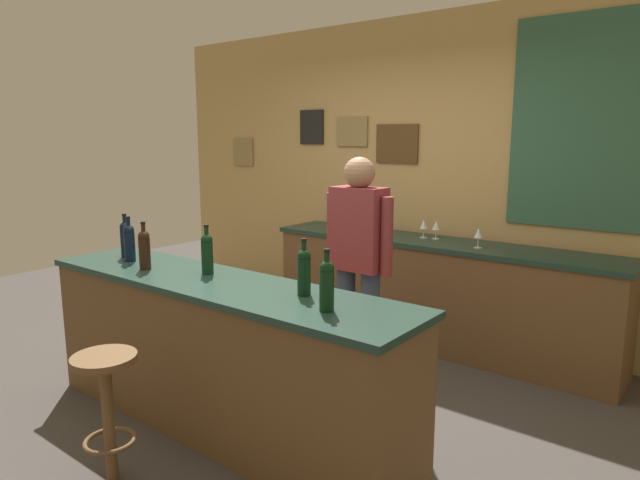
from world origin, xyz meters
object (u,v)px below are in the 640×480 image
Objects in this scene: wine_bottle_b at (129,241)px; wine_bottle_e at (304,270)px; bartender at (358,258)px; wine_bottle_a at (126,238)px; wine_glass_a at (424,225)px; wine_bottle_d at (207,252)px; wine_glass_b at (436,226)px; wine_bottle_c at (144,248)px; wine_bottle_f at (327,284)px; bar_stool at (107,397)px; wine_glass_c at (478,234)px.

wine_bottle_e is (1.45, 0.09, 0.00)m from wine_bottle_b.
bartender is 5.29× the size of wine_bottle_a.
bartender is 10.45× the size of wine_glass_a.
wine_bottle_e reaches higher than wine_glass_a.
wine_bottle_b and wine_bottle_d have the same top height.
wine_bottle_b and wine_bottle_e have the same top height.
bartender is 10.45× the size of wine_glass_b.
wine_bottle_e is 2.06m from wine_glass_b.
bartender reaches higher than wine_bottle_b.
wine_glass_b is at bearing 67.34° from wine_bottle_c.
wine_bottle_a is 2.47m from wine_glass_b.
wine_bottle_a is at bearing 161.69° from wine_bottle_c.
wine_bottle_e is 0.30m from wine_bottle_f.
wine_bottle_a is at bearing 141.20° from bar_stool.
wine_bottle_c is 2.46m from wine_glass_c.
wine_bottle_b is 1.97× the size of wine_glass_c.
wine_bottle_d is at bearing -104.17° from wine_glass_b.
bar_stool is 2.92m from wine_glass_b.
wine_bottle_a is 1.00× the size of wine_bottle_d.
bar_stool is 2.22× the size of wine_bottle_b.
wine_bottle_f is 1.97× the size of wine_glass_a.
wine_bottle_a and wine_bottle_c have the same top height.
wine_bottle_c is (0.28, -0.08, 0.00)m from wine_bottle_b.
wine_bottle_d is (-0.14, 0.80, 0.60)m from bar_stool.
wine_glass_a reaches higher than bar_stool.
wine_bottle_c is 0.44m from wine_bottle_d.
wine_bottle_f is at bearing -76.89° from wine_glass_b.
bar_stool is 1.24m from wine_bottle_b.
wine_bottle_f is 1.97× the size of wine_glass_b.
wine_bottle_a is 1.97× the size of wine_glass_a.
bar_stool is at bearing -106.78° from wine_glass_c.
wine_glass_b is at bearing 60.56° from wine_bottle_b.
wine_bottle_d is 0.76m from wine_bottle_e.
wine_bottle_a is 1.97× the size of wine_glass_b.
bartender is at bearing -89.68° from wine_glass_b.
wine_bottle_a reaches higher than wine_glass_b.
wine_bottle_c is 1.00× the size of wine_bottle_e.
wine_bottle_a reaches higher than bar_stool.
wine_bottle_c and wine_bottle_f have the same top height.
wine_bottle_c and wine_bottle_e have the same top height.
wine_glass_b is (-0.51, 2.18, -0.05)m from wine_bottle_f.
wine_bottle_b is (0.14, -0.06, 0.00)m from wine_bottle_a.
wine_glass_b is (0.52, 2.04, -0.05)m from wine_bottle_d.
wine_bottle_b and wine_bottle_f have the same top height.
wine_bottle_c reaches higher than wine_glass_b.
wine_bottle_c is 1.18m from wine_bottle_e.
wine_glass_a is (-0.12, 1.16, 0.07)m from bartender.
wine_bottle_f is (1.43, 0.02, 0.00)m from wine_bottle_c.
bar_stool is 4.39× the size of wine_glass_b.
wine_bottle_b is at bearing -176.42° from wine_bottle_e.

